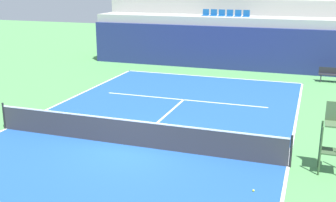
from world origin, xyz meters
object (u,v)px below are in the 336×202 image
object	(u,v)px
tennis_net	(131,132)
tennis_ball_0	(253,190)
umpire_chair	(334,136)
player_bench	(332,74)

from	to	relation	value
tennis_net	tennis_ball_0	xyz separation A→B (m)	(4.64, -2.03, -0.47)
umpire_chair	player_bench	distance (m)	12.88
player_bench	tennis_ball_0	xyz separation A→B (m)	(-2.39, -14.94, -0.46)
tennis_net	player_bench	world-z (taller)	tennis_net
player_bench	tennis_ball_0	size ratio (longest dim) A/B	22.73
player_bench	umpire_chair	bearing A→B (deg)	-91.50
player_bench	tennis_ball_0	distance (m)	15.14
tennis_net	tennis_ball_0	world-z (taller)	tennis_net
player_bench	tennis_ball_0	world-z (taller)	player_bench
tennis_ball_0	umpire_chair	bearing A→B (deg)	45.39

